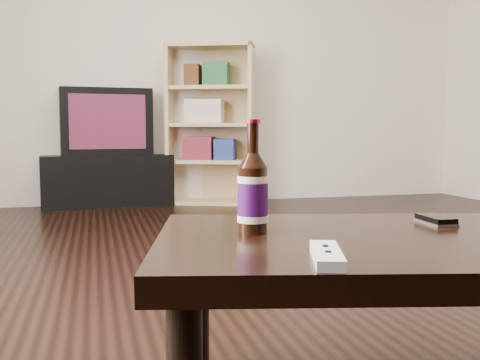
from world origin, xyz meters
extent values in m
cube|color=black|center=(0.00, 0.00, -0.01)|extent=(5.00, 6.00, 0.01)
cube|color=silver|center=(0.00, 3.01, 1.35)|extent=(5.00, 0.02, 2.70)
cube|color=black|center=(-0.85, 3.00, 0.22)|extent=(1.13, 0.63, 0.43)
cube|color=black|center=(-0.85, 3.00, 0.72)|extent=(0.79, 0.53, 0.56)
cube|color=red|center=(-0.83, 2.77, 0.72)|extent=(0.62, 0.05, 0.45)
cube|color=tan|center=(-0.28, 2.97, 0.69)|extent=(0.15, 0.33, 1.38)
cube|color=tan|center=(0.38, 2.71, 0.69)|extent=(0.15, 0.33, 1.38)
cube|color=tan|center=(0.05, 2.84, 1.37)|extent=(0.82, 0.59, 0.03)
cube|color=tan|center=(0.05, 2.84, 0.02)|extent=(0.82, 0.59, 0.03)
cube|color=tan|center=(0.11, 2.98, 0.69)|extent=(0.70, 0.30, 1.38)
cube|color=tan|center=(0.05, 2.84, 0.37)|extent=(0.75, 0.54, 0.03)
cube|color=tan|center=(0.05, 2.84, 0.69)|extent=(0.75, 0.54, 0.03)
cube|color=tan|center=(0.05, 2.84, 1.01)|extent=(0.75, 0.54, 0.03)
cube|color=maroon|center=(-0.06, 2.85, 0.49)|extent=(0.32, 0.29, 0.20)
cube|color=navy|center=(0.16, 2.77, 0.48)|extent=(0.24, 0.26, 0.18)
cube|color=silver|center=(-0.01, 2.84, 0.81)|extent=(0.37, 0.31, 0.20)
cube|color=#235C2F|center=(0.09, 2.80, 1.13)|extent=(0.28, 0.28, 0.20)
cube|color=#4D2912|center=(-0.09, 2.87, 1.12)|extent=(0.20, 0.24, 0.18)
cube|color=black|center=(-0.27, -0.90, 0.39)|extent=(1.23, 0.88, 0.06)
cylinder|color=black|center=(-0.69, -0.55, 0.18)|extent=(0.08, 0.08, 0.36)
cylinder|color=black|center=(-0.60, -0.78, 0.49)|extent=(0.08, 0.08, 0.15)
cylinder|color=#35084B|center=(-0.60, -0.78, 0.50)|extent=(0.09, 0.09, 0.09)
cylinder|color=#F2DFC1|center=(-0.60, -0.78, 0.54)|extent=(0.09, 0.09, 0.02)
cylinder|color=#F2DFC1|center=(-0.60, -0.78, 0.45)|extent=(0.09, 0.09, 0.02)
cone|color=black|center=(-0.60, -0.78, 0.58)|extent=(0.08, 0.08, 0.03)
cylinder|color=black|center=(-0.60, -0.78, 0.63)|extent=(0.03, 0.03, 0.07)
cylinder|color=maroon|center=(-0.60, -0.78, 0.67)|extent=(0.04, 0.04, 0.01)
cube|color=silver|center=(-0.12, -0.78, 0.42)|extent=(0.06, 0.12, 0.01)
cube|color=black|center=(-0.12, -0.78, 0.43)|extent=(0.06, 0.11, 0.02)
cylinder|color=silver|center=(-0.12, -0.81, 0.44)|extent=(0.02, 0.02, 0.00)
cube|color=silver|center=(-0.54, -1.08, 0.43)|extent=(0.10, 0.18, 0.02)
cylinder|color=black|center=(-0.53, -1.05, 0.44)|extent=(0.01, 0.01, 0.00)
cylinder|color=black|center=(-0.55, -1.09, 0.44)|extent=(0.01, 0.01, 0.00)
camera|label=1|loc=(-0.94, -1.99, 0.65)|focal=42.00mm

